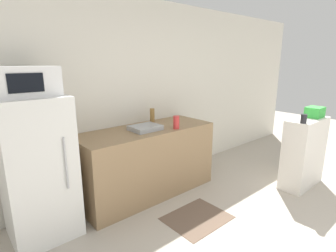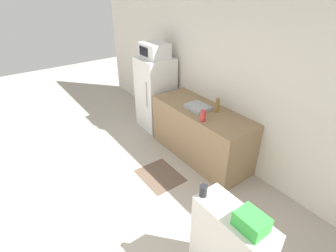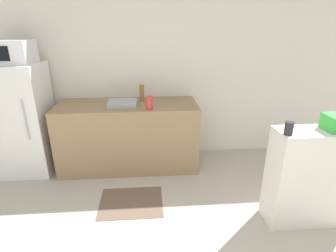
# 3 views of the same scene
# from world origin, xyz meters

# --- Properties ---
(ground_plane) EXTENTS (14.00, 14.00, 0.00)m
(ground_plane) POSITION_xyz_m (0.00, 0.00, 0.00)
(ground_plane) COLOR #B2A899
(wall_back) EXTENTS (8.00, 0.06, 2.60)m
(wall_back) POSITION_xyz_m (0.00, 2.97, 1.30)
(wall_back) COLOR silver
(wall_back) RESTS_ON ground_plane
(refrigerator) EXTENTS (0.63, 0.65, 1.45)m
(refrigerator) POSITION_xyz_m (-1.51, 2.57, 0.73)
(refrigerator) COLOR white
(refrigerator) RESTS_ON ground_plane
(microwave) EXTENTS (0.52, 0.42, 0.27)m
(microwave) POSITION_xyz_m (-1.51, 2.57, 1.59)
(microwave) COLOR white
(microwave) RESTS_ON refrigerator
(counter) EXTENTS (1.86, 0.71, 0.91)m
(counter) POSITION_xyz_m (-0.16, 2.58, 0.45)
(counter) COLOR #937551
(counter) RESTS_ON ground_plane
(sink_basin) EXTENTS (0.37, 0.30, 0.06)m
(sink_basin) POSITION_xyz_m (-0.21, 2.53, 0.94)
(sink_basin) COLOR #9EA3A8
(sink_basin) RESTS_ON counter
(bottle_tall) EXTENTS (0.06, 0.06, 0.23)m
(bottle_tall) POSITION_xyz_m (0.04, 2.71, 1.02)
(bottle_tall) COLOR olive
(bottle_tall) RESTS_ON counter
(bottle_short) EXTENTS (0.08, 0.08, 0.17)m
(bottle_short) POSITION_xyz_m (0.14, 2.32, 0.99)
(bottle_short) COLOR red
(bottle_short) RESTS_ON counter
(shelf_cabinet) EXTENTS (0.76, 0.32, 1.00)m
(shelf_cabinet) POSITION_xyz_m (1.67, 1.29, 0.50)
(shelf_cabinet) COLOR white
(shelf_cabinet) RESTS_ON ground_plane
(basket) EXTENTS (0.25, 0.20, 0.15)m
(basket) POSITION_xyz_m (1.84, 1.27, 1.07)
(basket) COLOR green
(basket) RESTS_ON shelf_cabinet
(jar) EXTENTS (0.08, 0.08, 0.12)m
(jar) POSITION_xyz_m (1.33, 1.21, 1.05)
(jar) COLOR #232328
(jar) RESTS_ON shelf_cabinet
(kitchen_rug) EXTENTS (0.71, 0.57, 0.01)m
(kitchen_rug) POSITION_xyz_m (-0.10, 1.69, 0.00)
(kitchen_rug) COLOR brown
(kitchen_rug) RESTS_ON ground_plane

